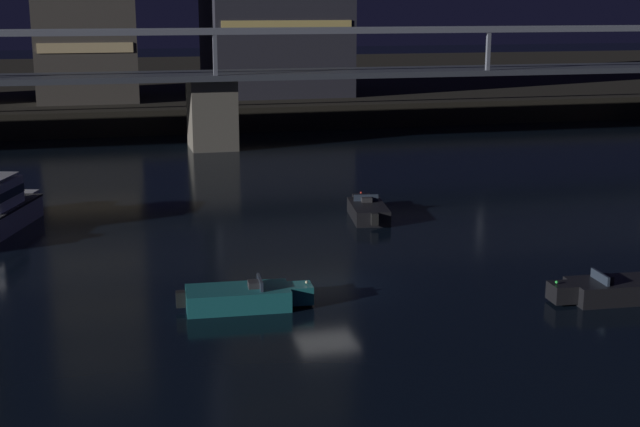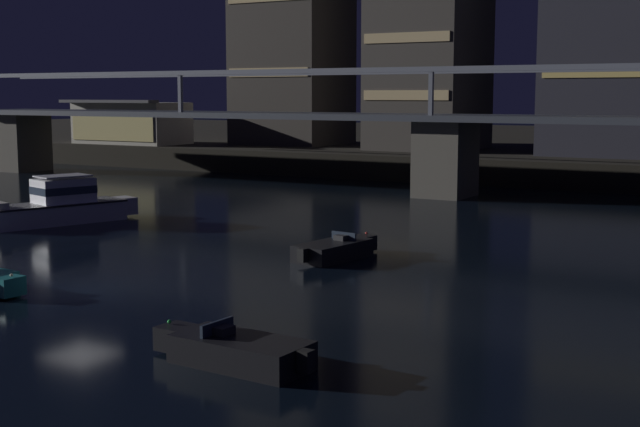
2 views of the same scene
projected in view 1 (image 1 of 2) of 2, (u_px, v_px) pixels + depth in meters
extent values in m
plane|color=black|center=(327.00, 286.00, 36.53)|extent=(400.00, 400.00, 0.00)
cube|color=black|center=(166.00, 83.00, 116.25)|extent=(240.00, 80.00, 2.20)
cube|color=#605B51|center=(212.00, 114.00, 70.54)|extent=(3.60, 4.40, 5.55)
cube|color=#3D424C|center=(211.00, 76.00, 69.85)|extent=(94.86, 6.40, 0.45)
cube|color=slate|center=(214.00, 32.00, 66.32)|extent=(94.86, 0.36, 0.36)
cube|color=slate|center=(205.00, 30.00, 71.80)|extent=(94.86, 0.36, 0.36)
cube|color=slate|center=(215.00, 54.00, 66.69)|extent=(0.30, 0.30, 3.20)
cube|color=slate|center=(488.00, 50.00, 71.91)|extent=(0.30, 0.30, 3.20)
cube|color=beige|center=(85.00, 48.00, 80.22)|extent=(8.47, 0.10, 0.90)
cube|color=#F2D172|center=(287.00, 25.00, 84.62)|extent=(12.70, 0.10, 0.90)
cube|color=silver|center=(24.00, 200.00, 49.15)|extent=(1.70, 1.48, 1.04)
cube|color=#196066|center=(238.00, 298.00, 33.74)|extent=(4.01, 2.03, 0.80)
cube|color=#196066|center=(300.00, 293.00, 34.16)|extent=(0.96, 1.04, 0.70)
cube|color=#283342|center=(260.00, 282.00, 33.76)|extent=(0.18, 1.35, 0.36)
cube|color=#262628|center=(253.00, 284.00, 33.73)|extent=(0.43, 0.58, 0.24)
cube|color=black|center=(181.00, 299.00, 33.34)|extent=(0.38, 0.38, 0.60)
sphere|color=beige|center=(307.00, 282.00, 34.11)|extent=(0.12, 0.12, 0.12)
cube|color=black|center=(619.00, 290.00, 34.70)|extent=(4.01, 2.02, 0.80)
cube|color=black|center=(562.00, 292.00, 34.26)|extent=(0.96, 1.04, 0.70)
cube|color=#283342|center=(600.00, 277.00, 34.42)|extent=(0.18, 1.35, 0.36)
cube|color=#262628|center=(606.00, 278.00, 34.48)|extent=(0.43, 0.58, 0.24)
sphere|color=#33D84C|center=(557.00, 282.00, 34.11)|extent=(0.12, 0.12, 0.12)
cube|color=black|center=(368.00, 212.00, 47.75)|extent=(2.34, 4.13, 0.80)
cube|color=black|center=(362.00, 201.00, 50.07)|extent=(1.11, 1.03, 0.70)
cube|color=#283342|center=(366.00, 198.00, 48.44)|extent=(1.35, 0.29, 0.36)
cube|color=#262628|center=(367.00, 200.00, 48.21)|extent=(0.61, 0.48, 0.24)
cube|color=black|center=(375.00, 219.00, 45.64)|extent=(0.41, 0.41, 0.60)
sphere|color=red|center=(361.00, 193.00, 50.21)|extent=(0.12, 0.12, 0.12)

